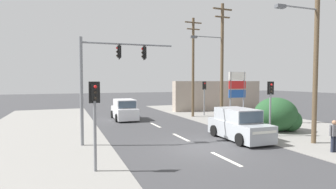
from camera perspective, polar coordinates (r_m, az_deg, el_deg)
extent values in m
plane|color=#3A3A3D|center=(14.33, 7.85, -11.57)|extent=(140.00, 140.00, 0.00)
cube|color=silver|center=(12.68, 12.41, -13.50)|extent=(0.20, 2.40, 0.01)
cube|color=silver|center=(16.93, 2.79, -9.28)|extent=(0.20, 2.40, 0.01)
cube|color=silver|center=(21.51, -2.74, -6.67)|extent=(0.20, 2.40, 0.01)
cube|color=gray|center=(21.48, 26.62, -6.96)|extent=(10.00, 44.00, 0.02)
cube|color=gray|center=(16.55, -27.22, -9.85)|extent=(8.00, 40.00, 0.02)
cylinder|color=brown|center=(17.19, 29.54, 8.21)|extent=(0.26, 0.26, 10.55)
cylinder|color=slate|center=(16.64, 26.68, 16.59)|extent=(2.60, 0.19, 0.09)
cube|color=#595B60|center=(15.75, 23.24, 17.22)|extent=(0.57, 0.30, 0.18)
cylinder|color=brown|center=(22.57, 11.66, 6.48)|extent=(0.26, 0.26, 10.02)
cube|color=brown|center=(23.31, 11.78, 17.75)|extent=(1.80, 0.12, 0.11)
cube|color=brown|center=(23.15, 11.76, 16.19)|extent=(1.40, 0.12, 0.10)
cylinder|color=slate|center=(22.21, 8.73, 12.30)|extent=(2.60, 0.25, 0.09)
cube|color=#595B60|center=(21.66, 5.58, 12.37)|extent=(0.58, 0.31, 0.18)
cylinder|color=brown|center=(26.45, 5.48, 5.81)|extent=(0.26, 0.26, 9.86)
cube|color=brown|center=(27.05, 5.52, 15.33)|extent=(1.80, 0.12, 0.11)
cube|color=brown|center=(26.92, 5.52, 13.98)|extent=(1.40, 0.12, 0.10)
cylinder|color=slate|center=(15.14, -18.32, 0.59)|extent=(0.18, 0.18, 6.00)
cylinder|color=slate|center=(15.46, -8.63, 10.77)|extent=(5.19, 0.48, 0.11)
cube|color=black|center=(15.34, -10.56, 9.13)|extent=(0.22, 0.27, 0.68)
cube|color=black|center=(15.34, -10.56, 9.13)|extent=(0.07, 0.44, 0.84)
sphere|color=red|center=(15.35, -11.02, 9.95)|extent=(0.13, 0.13, 0.13)
sphere|color=black|center=(15.32, -11.01, 9.13)|extent=(0.13, 0.13, 0.13)
sphere|color=black|center=(15.30, -11.01, 8.31)|extent=(0.13, 0.13, 0.13)
cube|color=black|center=(15.58, -5.17, 9.07)|extent=(0.22, 0.27, 0.68)
cube|color=black|center=(15.58, -5.17, 9.07)|extent=(0.07, 0.44, 0.84)
sphere|color=red|center=(15.58, -5.61, 9.88)|extent=(0.13, 0.13, 0.13)
sphere|color=black|center=(15.56, -5.61, 9.07)|extent=(0.13, 0.13, 0.13)
sphere|color=black|center=(15.53, -5.61, 8.27)|extent=(0.13, 0.13, 0.13)
cylinder|color=slate|center=(18.22, 21.33, -4.15)|extent=(0.12, 0.12, 2.80)
cube|color=black|center=(18.09, 21.43, 1.32)|extent=(0.30, 0.26, 0.68)
cube|color=black|center=(18.09, 21.43, 1.32)|extent=(0.44, 0.14, 0.84)
sphere|color=red|center=(17.99, 21.62, 2.01)|extent=(0.13, 0.13, 0.13)
sphere|color=black|center=(17.99, 21.61, 1.31)|extent=(0.13, 0.13, 0.13)
sphere|color=black|center=(18.00, 21.60, 0.61)|extent=(0.13, 0.13, 0.13)
cylinder|color=slate|center=(10.79, -15.60, -8.81)|extent=(0.12, 0.12, 2.80)
cube|color=black|center=(10.58, -15.73, 0.46)|extent=(0.30, 0.25, 0.68)
cube|color=black|center=(10.58, -15.73, 0.46)|extent=(0.44, 0.13, 0.84)
sphere|color=red|center=(10.46, -15.54, 1.64)|extent=(0.13, 0.13, 0.13)
sphere|color=black|center=(10.47, -15.53, 0.44)|extent=(0.13, 0.13, 0.13)
sphere|color=black|center=(10.48, -15.51, -0.76)|extent=(0.13, 0.13, 0.13)
cylinder|color=slate|center=(27.55, 7.88, -1.67)|extent=(0.12, 0.12, 2.80)
cube|color=black|center=(27.47, 7.91, 1.95)|extent=(0.27, 0.21, 0.68)
cube|color=black|center=(27.47, 7.91, 1.95)|extent=(0.44, 0.06, 0.84)
sphere|color=red|center=(27.36, 8.05, 2.41)|extent=(0.13, 0.13, 0.13)
sphere|color=black|center=(27.37, 8.04, 1.95)|extent=(0.13, 0.13, 0.13)
sphere|color=black|center=(27.37, 8.04, 1.49)|extent=(0.13, 0.13, 0.13)
cylinder|color=slate|center=(28.48, 13.45, 0.24)|extent=(0.16, 0.16, 4.60)
cylinder|color=slate|center=(29.49, 16.15, 0.29)|extent=(0.16, 0.16, 4.60)
cube|color=silver|center=(28.96, 14.87, 3.93)|extent=(2.10, 0.14, 0.84)
cube|color=red|center=(28.95, 14.85, 2.05)|extent=(2.10, 0.14, 0.84)
cube|color=#1E4793|center=(28.98, 14.82, 0.17)|extent=(2.10, 0.14, 0.84)
ellipsoid|color=#234C28|center=(20.30, 22.37, -4.01)|extent=(3.12, 2.80, 2.42)
ellipsoid|color=#234C28|center=(20.63, 24.97, -5.14)|extent=(1.71, 1.56, 1.57)
cube|color=#A39384|center=(33.31, 10.85, -0.22)|extent=(12.00, 1.00, 3.60)
cube|color=silver|center=(24.98, -9.50, -3.91)|extent=(1.97, 4.55, 1.00)
cube|color=silver|center=(24.69, -9.43, -1.93)|extent=(1.80, 2.75, 0.76)
cube|color=#384756|center=(26.04, -9.98, -1.69)|extent=(1.58, 0.11, 0.65)
cube|color=#384756|center=(23.35, -8.82, -2.20)|extent=(1.55, 0.10, 0.61)
cube|color=white|center=(27.18, -10.37, -2.89)|extent=(1.56, 0.08, 0.14)
cylinder|color=black|center=(26.23, -12.03, -4.21)|extent=(0.24, 0.73, 0.72)
cylinder|color=black|center=(26.55, -8.08, -4.10)|extent=(0.24, 0.73, 0.72)
cylinder|color=black|center=(23.50, -11.09, -5.03)|extent=(0.24, 0.73, 0.72)
cylinder|color=black|center=(23.84, -6.70, -4.88)|extent=(0.24, 0.73, 0.72)
cube|color=#A3A8AD|center=(16.74, 15.20, -7.32)|extent=(1.95, 4.54, 1.00)
cube|color=#A3A8AD|center=(16.77, 14.84, -4.25)|extent=(1.79, 2.74, 0.76)
cube|color=#384756|center=(15.67, 17.72, -4.78)|extent=(1.58, 0.10, 0.65)
cube|color=#384756|center=(17.90, 12.33, -3.78)|extent=(1.55, 0.10, 0.61)
cube|color=white|center=(14.93, 20.30, -7.75)|extent=(1.56, 0.08, 0.14)
cylinder|color=black|center=(16.27, 20.74, -8.68)|extent=(0.24, 0.73, 0.72)
cylinder|color=black|center=(15.15, 15.40, -9.45)|extent=(0.24, 0.73, 0.72)
cylinder|color=black|center=(18.43, 15.02, -7.25)|extent=(0.24, 0.73, 0.72)
cylinder|color=black|center=(17.45, 10.02, -7.76)|extent=(0.24, 0.73, 0.72)
cylinder|color=#232838|center=(15.77, 32.58, -9.09)|extent=(0.14, 0.14, 0.84)
cylinder|color=#232838|center=(15.64, 32.14, -9.18)|extent=(0.14, 0.14, 0.84)
cube|color=slate|center=(15.58, 32.43, -6.61)|extent=(0.38, 0.25, 0.56)
sphere|color=#9E7051|center=(15.52, 32.47, -5.15)|extent=(0.22, 0.22, 0.22)
cylinder|color=slate|center=(15.41, 31.85, -6.70)|extent=(0.09, 0.09, 0.54)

